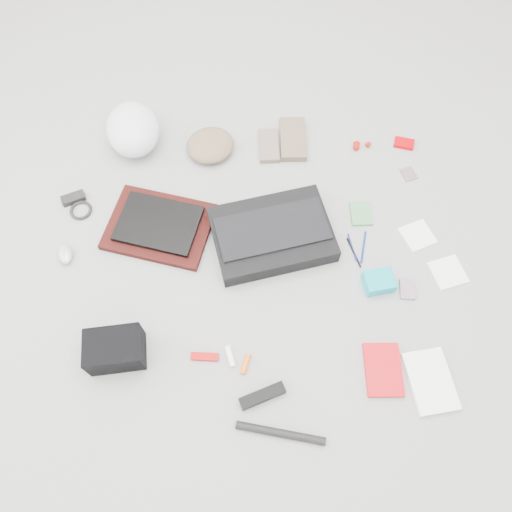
{
  "coord_description": "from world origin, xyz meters",
  "views": [
    {
      "loc": [
        0.01,
        -0.84,
        1.74
      ],
      "look_at": [
        0.0,
        0.0,
        0.05
      ],
      "focal_mm": 35.0,
      "sensor_mm": 36.0,
      "label": 1
    }
  ],
  "objects_px": {
    "laptop": "(158,224)",
    "camera_bag": "(115,350)",
    "messenger_bag": "(272,234)",
    "book_red": "(383,370)",
    "accordion_wallet": "(379,282)",
    "bike_helmet": "(133,129)"
  },
  "relations": [
    {
      "from": "messenger_bag",
      "to": "accordion_wallet",
      "type": "height_order",
      "value": "messenger_bag"
    },
    {
      "from": "messenger_bag",
      "to": "book_red",
      "type": "bearing_deg",
      "value": -68.13
    },
    {
      "from": "camera_bag",
      "to": "accordion_wallet",
      "type": "distance_m",
      "value": 0.98
    },
    {
      "from": "camera_bag",
      "to": "accordion_wallet",
      "type": "relative_size",
      "value": 1.76
    },
    {
      "from": "laptop",
      "to": "bike_helmet",
      "type": "height_order",
      "value": "bike_helmet"
    },
    {
      "from": "messenger_bag",
      "to": "bike_helmet",
      "type": "distance_m",
      "value": 0.76
    },
    {
      "from": "laptop",
      "to": "book_red",
      "type": "distance_m",
      "value": 1.01
    },
    {
      "from": "book_red",
      "to": "accordion_wallet",
      "type": "bearing_deg",
      "value": 86.51
    },
    {
      "from": "camera_bag",
      "to": "accordion_wallet",
      "type": "xyz_separation_m",
      "value": [
        0.94,
        0.28,
        -0.04
      ]
    },
    {
      "from": "laptop",
      "to": "bike_helmet",
      "type": "relative_size",
      "value": 1.11
    },
    {
      "from": "messenger_bag",
      "to": "laptop",
      "type": "xyz_separation_m",
      "value": [
        -0.45,
        0.04,
        0.0
      ]
    },
    {
      "from": "laptop",
      "to": "book_red",
      "type": "bearing_deg",
      "value": -20.53
    },
    {
      "from": "laptop",
      "to": "accordion_wallet",
      "type": "relative_size",
      "value": 2.86
    },
    {
      "from": "bike_helmet",
      "to": "laptop",
      "type": "bearing_deg",
      "value": -84.84
    },
    {
      "from": "accordion_wallet",
      "to": "laptop",
      "type": "bearing_deg",
      "value": 153.18
    },
    {
      "from": "messenger_bag",
      "to": "book_red",
      "type": "height_order",
      "value": "messenger_bag"
    },
    {
      "from": "book_red",
      "to": "accordion_wallet",
      "type": "relative_size",
      "value": 1.72
    },
    {
      "from": "camera_bag",
      "to": "accordion_wallet",
      "type": "height_order",
      "value": "camera_bag"
    },
    {
      "from": "laptop",
      "to": "camera_bag",
      "type": "distance_m",
      "value": 0.53
    },
    {
      "from": "laptop",
      "to": "accordion_wallet",
      "type": "bearing_deg",
      "value": -2.08
    },
    {
      "from": "book_red",
      "to": "laptop",
      "type": "bearing_deg",
      "value": 144.96
    },
    {
      "from": "camera_bag",
      "to": "book_red",
      "type": "height_order",
      "value": "camera_bag"
    }
  ]
}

